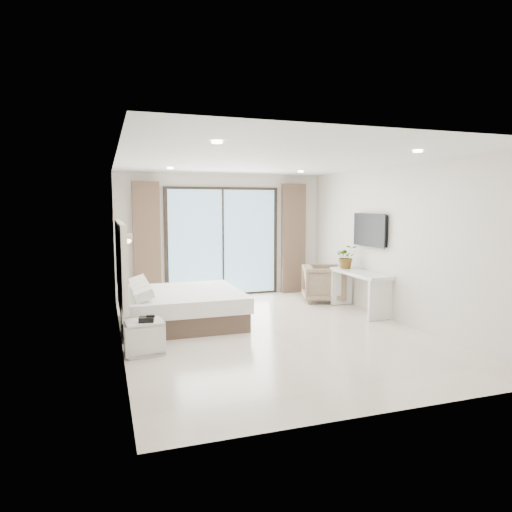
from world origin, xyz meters
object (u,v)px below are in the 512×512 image
object	(u,v)px
bed	(180,307)
console_desk	(360,283)
armchair	(324,281)
nightstand	(144,337)

from	to	relation	value
bed	console_desk	world-z (taller)	console_desk
bed	armchair	world-z (taller)	armchair
bed	armchair	xyz separation A→B (m)	(3.16, 0.89, 0.13)
bed	nightstand	xyz separation A→B (m)	(-0.71, -1.43, -0.07)
bed	armchair	bearing A→B (deg)	15.69
nightstand	armchair	xyz separation A→B (m)	(3.87, 2.32, 0.19)
armchair	bed	bearing A→B (deg)	124.40
console_desk	armchair	bearing A→B (deg)	99.80
console_desk	armchair	size ratio (longest dim) A/B	1.79
nightstand	bed	bearing A→B (deg)	58.50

